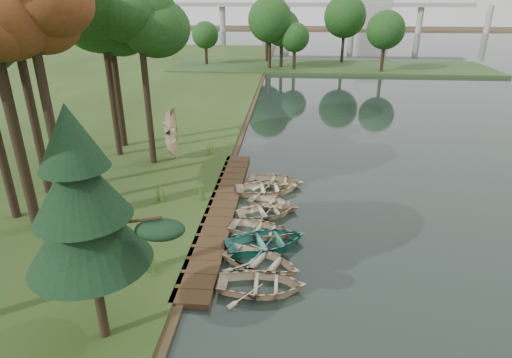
# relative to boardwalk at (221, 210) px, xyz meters

# --- Properties ---
(ground) EXTENTS (300.00, 300.00, 0.00)m
(ground) POSITION_rel_boardwalk_xyz_m (1.60, 0.00, -0.15)
(ground) COLOR #3D2F1D
(boardwalk) EXTENTS (1.60, 16.00, 0.30)m
(boardwalk) POSITION_rel_boardwalk_xyz_m (0.00, 0.00, 0.00)
(boardwalk) COLOR #3A2816
(boardwalk) RESTS_ON ground
(peninsula) EXTENTS (50.00, 14.00, 0.45)m
(peninsula) POSITION_rel_boardwalk_xyz_m (9.60, 50.00, 0.08)
(peninsula) COLOR #2C461F
(peninsula) RESTS_ON ground
(far_trees) EXTENTS (45.60, 5.60, 8.80)m
(far_trees) POSITION_rel_boardwalk_xyz_m (6.27, 50.00, 6.28)
(far_trees) COLOR black
(far_trees) RESTS_ON peninsula
(bridge) EXTENTS (95.90, 4.00, 8.60)m
(bridge) POSITION_rel_boardwalk_xyz_m (13.91, 120.00, 6.93)
(bridge) COLOR #A5A5A0
(bridge) RESTS_ON ground
(building_a) EXTENTS (10.00, 8.00, 18.00)m
(building_a) POSITION_rel_boardwalk_xyz_m (31.60, 140.00, 8.85)
(building_a) COLOR #A5A5A0
(building_a) RESTS_ON ground
(building_b) EXTENTS (8.00, 8.00, 12.00)m
(building_b) POSITION_rel_boardwalk_xyz_m (-3.40, 145.00, 5.85)
(building_b) COLOR #A5A5A0
(building_b) RESTS_ON ground
(rowboat_0) EXTENTS (3.64, 2.62, 0.75)m
(rowboat_0) POSITION_rel_boardwalk_xyz_m (2.68, -6.66, 0.27)
(rowboat_0) COLOR beige
(rowboat_0) RESTS_ON water
(rowboat_1) EXTENTS (4.33, 3.81, 0.74)m
(rowboat_1) POSITION_rel_boardwalk_xyz_m (2.57, -5.05, 0.27)
(rowboat_1) COLOR beige
(rowboat_1) RESTS_ON water
(rowboat_2) EXTENTS (4.70, 4.10, 0.81)m
(rowboat_2) POSITION_rel_boardwalk_xyz_m (2.69, -3.44, 0.31)
(rowboat_2) COLOR teal
(rowboat_2) RESTS_ON water
(rowboat_3) EXTENTS (3.80, 3.08, 0.69)m
(rowboat_3) POSITION_rel_boardwalk_xyz_m (2.36, -2.29, 0.25)
(rowboat_3) COLOR beige
(rowboat_3) RESTS_ON water
(rowboat_4) EXTENTS (3.93, 3.42, 0.68)m
(rowboat_4) POSITION_rel_boardwalk_xyz_m (2.52, -0.32, 0.24)
(rowboat_4) COLOR beige
(rowboat_4) RESTS_ON water
(rowboat_5) EXTENTS (3.55, 3.05, 0.62)m
(rowboat_5) POSITION_rel_boardwalk_xyz_m (2.83, 0.71, 0.21)
(rowboat_5) COLOR beige
(rowboat_5) RESTS_ON water
(rowboat_6) EXTENTS (4.26, 3.44, 0.78)m
(rowboat_6) POSITION_rel_boardwalk_xyz_m (2.35, 2.56, 0.29)
(rowboat_6) COLOR beige
(rowboat_6) RESTS_ON water
(rowboat_7) EXTENTS (3.87, 3.04, 0.73)m
(rowboat_7) POSITION_rel_boardwalk_xyz_m (2.82, 3.75, 0.26)
(rowboat_7) COLOR beige
(rowboat_7) RESTS_ON water
(stored_rowboat) EXTENTS (3.67, 2.68, 0.74)m
(stored_rowboat) POSITION_rel_boardwalk_xyz_m (-4.47, 7.18, 0.52)
(stored_rowboat) COLOR beige
(stored_rowboat) RESTS_ON bank
(tree_2) EXTENTS (3.77, 3.77, 11.21)m
(tree_2) POSITION_rel_boardwalk_xyz_m (-7.48, -2.30, 9.57)
(tree_2) COLOR black
(tree_2) RESTS_ON bank
(tree_4) EXTENTS (4.11, 4.11, 10.68)m
(tree_4) POSITION_rel_boardwalk_xyz_m (-5.75, 6.37, 8.97)
(tree_4) COLOR black
(tree_4) RESTS_ON bank
(tree_6) EXTENTS (5.14, 5.14, 11.25)m
(tree_6) POSITION_rel_boardwalk_xyz_m (-8.69, 7.74, 9.15)
(tree_6) COLOR black
(tree_6) RESTS_ON bank
(pine_tree) EXTENTS (3.80, 3.80, 8.07)m
(pine_tree) POSITION_rel_boardwalk_xyz_m (-2.48, -9.79, 5.16)
(pine_tree) COLOR black
(pine_tree) RESTS_ON bank
(reeds_0) EXTENTS (0.60, 0.60, 0.95)m
(reeds_0) POSITION_rel_boardwalk_xyz_m (-1.92, -6.22, 0.63)
(reeds_0) COLOR #3F661E
(reeds_0) RESTS_ON bank
(reeds_1) EXTENTS (0.60, 0.60, 1.07)m
(reeds_1) POSITION_rel_boardwalk_xyz_m (-3.49, 0.44, 0.68)
(reeds_1) COLOR #3F661E
(reeds_1) RESTS_ON bank
(reeds_2) EXTENTS (0.60, 0.60, 1.07)m
(reeds_2) POSITION_rel_boardwalk_xyz_m (-1.30, 0.87, 0.68)
(reeds_2) COLOR #3F661E
(reeds_2) RESTS_ON bank
(reeds_3) EXTENTS (0.60, 0.60, 0.98)m
(reeds_3) POSITION_rel_boardwalk_xyz_m (-2.06, 8.08, 0.64)
(reeds_3) COLOR #3F661E
(reeds_3) RESTS_ON bank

